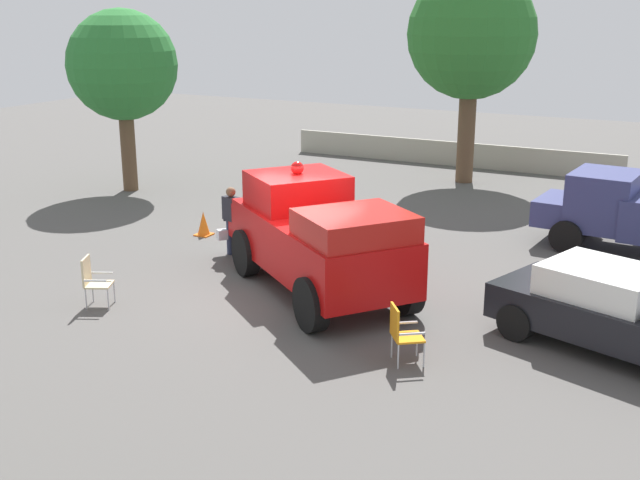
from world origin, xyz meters
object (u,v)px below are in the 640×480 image
(classic_hot_rod, at_px, (619,311))
(oak_tree_right, at_px, (471,36))
(lawn_chair_by_car, at_px, (401,330))
(lawn_chair_spare, at_px, (93,278))
(vintage_fire_truck, at_px, (315,235))
(spectator_standing, at_px, (232,216))
(traffic_cone, at_px, (204,224))
(oak_tree_distant, at_px, (123,66))

(classic_hot_rod, bearing_deg, oak_tree_right, 118.33)
(lawn_chair_by_car, height_order, lawn_chair_spare, same)
(vintage_fire_truck, relative_size, oak_tree_right, 0.87)
(lawn_chair_by_car, relative_size, spectator_standing, 0.61)
(vintage_fire_truck, xyz_separation_m, lawn_chair_by_car, (2.94, -2.52, -0.61))
(traffic_cone, bearing_deg, vintage_fire_truck, -26.99)
(classic_hot_rod, bearing_deg, traffic_cone, 165.93)
(oak_tree_right, xyz_separation_m, oak_tree_distant, (-9.24, -6.20, -0.87))
(lawn_chair_by_car, relative_size, traffic_cone, 1.61)
(oak_tree_distant, bearing_deg, classic_hot_rod, -20.52)
(lawn_chair_spare, bearing_deg, classic_hot_rod, 14.74)
(spectator_standing, xyz_separation_m, oak_tree_distant, (-6.79, 4.33, 2.99))
(spectator_standing, height_order, oak_tree_right, oak_tree_right)
(traffic_cone, bearing_deg, lawn_chair_spare, -78.93)
(classic_hot_rod, xyz_separation_m, lawn_chair_spare, (-9.57, -2.52, -0.16))
(vintage_fire_truck, relative_size, traffic_cone, 9.51)
(vintage_fire_truck, relative_size, lawn_chair_by_car, 5.92)
(oak_tree_right, bearing_deg, vintage_fire_truck, -87.93)
(oak_tree_distant, relative_size, traffic_cone, 8.99)
(oak_tree_distant, bearing_deg, vintage_fire_truck, -29.78)
(classic_hot_rod, xyz_separation_m, traffic_cone, (-10.59, 2.65, -0.44))
(spectator_standing, distance_m, oak_tree_distant, 8.59)
(lawn_chair_by_car, height_order, oak_tree_distant, oak_tree_distant)
(classic_hot_rod, height_order, oak_tree_distant, oak_tree_distant)
(spectator_standing, relative_size, traffic_cone, 2.64)
(lawn_chair_by_car, distance_m, oak_tree_right, 15.24)
(vintage_fire_truck, bearing_deg, classic_hot_rod, -3.44)
(spectator_standing, bearing_deg, traffic_cone, 146.05)
(oak_tree_right, distance_m, traffic_cone, 11.23)
(vintage_fire_truck, xyz_separation_m, lawn_chair_spare, (-3.48, -2.89, -0.61))
(lawn_chair_by_car, bearing_deg, traffic_cone, 147.09)
(lawn_chair_spare, xyz_separation_m, oak_tree_distant, (-6.19, 8.42, 3.36))
(spectator_standing, distance_m, traffic_cone, 2.05)
(classic_hot_rod, bearing_deg, vintage_fire_truck, 176.56)
(vintage_fire_truck, height_order, classic_hot_rod, vintage_fire_truck)
(lawn_chair_by_car, xyz_separation_m, oak_tree_right, (-3.37, 14.25, 4.23))
(vintage_fire_truck, height_order, lawn_chair_by_car, vintage_fire_truck)
(oak_tree_right, bearing_deg, traffic_cone, -113.29)
(lawn_chair_by_car, xyz_separation_m, lawn_chair_spare, (-6.42, -0.36, 0.00))
(oak_tree_right, bearing_deg, spectator_standing, -103.11)
(traffic_cone, bearing_deg, oak_tree_right, 66.71)
(classic_hot_rod, distance_m, traffic_cone, 10.92)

